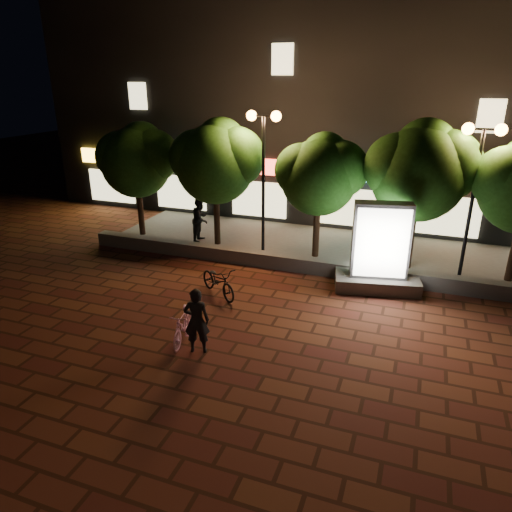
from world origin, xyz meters
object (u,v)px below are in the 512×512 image
at_px(street_lamp_right, 479,162).
at_px(street_lamp_left, 264,147).
at_px(tree_far_left, 138,158).
at_px(tree_mid, 321,172).
at_px(tree_right, 421,168).
at_px(pedestrian, 201,219).
at_px(ad_kiosk, 379,255).
at_px(tree_left, 217,159).
at_px(rider, 197,321).
at_px(scooter_parked, 218,281).
at_px(scooter_pink, 183,326).

bearing_deg(street_lamp_right, street_lamp_left, 180.00).
height_order(tree_far_left, tree_mid, tree_far_left).
xyz_separation_m(tree_far_left, tree_mid, (7.50, -0.00, -0.08)).
distance_m(tree_mid, street_lamp_left, 2.22).
bearing_deg(tree_right, pedestrian, 179.50).
distance_m(tree_far_left, pedestrian, 3.53).
bearing_deg(ad_kiosk, tree_right, 66.13).
bearing_deg(tree_right, ad_kiosk, -113.87).
height_order(tree_left, tree_mid, tree_left).
xyz_separation_m(street_lamp_left, rider, (0.73, -7.00, -3.18)).
xyz_separation_m(street_lamp_left, pedestrian, (-2.79, 0.33, -3.05)).
bearing_deg(rider, tree_left, -89.00).
bearing_deg(rider, tree_right, -141.72).
bearing_deg(rider, street_lamp_left, -103.26).
height_order(tree_mid, scooter_parked, tree_mid).
xyz_separation_m(scooter_pink, pedestrian, (-2.97, 7.06, 0.53)).
bearing_deg(scooter_parked, rider, -130.05).
distance_m(tree_mid, street_lamp_right, 5.00).
height_order(tree_far_left, scooter_parked, tree_far_left).
relative_size(street_lamp_left, street_lamp_right, 1.04).
relative_size(tree_right, street_lamp_right, 1.02).
relative_size(street_lamp_right, rider, 2.93).
xyz_separation_m(tree_far_left, pedestrian, (2.66, 0.07, -2.31)).
xyz_separation_m(street_lamp_left, scooter_pink, (0.18, -6.72, -3.58)).
bearing_deg(scooter_parked, tree_left, 58.74).
bearing_deg(street_lamp_right, tree_mid, 176.96).
xyz_separation_m(ad_kiosk, scooter_pink, (-4.28, -4.96, -0.69)).
height_order(street_lamp_right, scooter_pink, street_lamp_right).
relative_size(tree_left, street_lamp_left, 0.94).
bearing_deg(pedestrian, rider, -157.00).
bearing_deg(tree_far_left, tree_mid, -0.00).
distance_m(ad_kiosk, pedestrian, 7.54).
height_order(street_lamp_left, pedestrian, street_lamp_left).
relative_size(tree_left, ad_kiosk, 1.73).
height_order(street_lamp_left, ad_kiosk, street_lamp_left).
relative_size(tree_mid, tree_right, 0.89).
relative_size(tree_mid, scooter_parked, 2.47).
bearing_deg(scooter_parked, ad_kiosk, -29.55).
distance_m(tree_right, street_lamp_left, 5.38).
height_order(ad_kiosk, scooter_parked, ad_kiosk).
xyz_separation_m(tree_right, street_lamp_right, (1.64, -0.26, 0.33)).
xyz_separation_m(street_lamp_left, scooter_parked, (-0.09, -3.93, -3.55)).
distance_m(scooter_pink, pedestrian, 7.67).
relative_size(street_lamp_left, ad_kiosk, 1.83).
height_order(tree_far_left, scooter_pink, tree_far_left).
bearing_deg(tree_right, tree_mid, -180.00).
relative_size(tree_right, ad_kiosk, 1.79).
bearing_deg(street_lamp_left, ad_kiosk, -21.49).
bearing_deg(pedestrian, tree_right, -93.13).
xyz_separation_m(street_lamp_right, ad_kiosk, (-2.54, -1.76, -2.75)).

